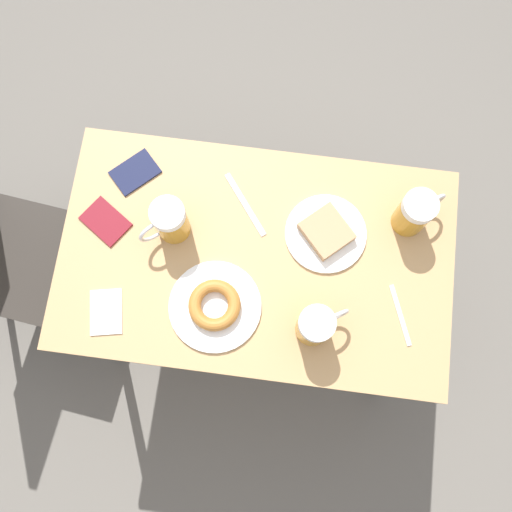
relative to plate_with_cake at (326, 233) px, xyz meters
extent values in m
plane|color=#666059|center=(-0.09, 0.18, -0.79)|extent=(8.00, 8.00, 0.00)
cube|color=tan|center=(-0.09, 0.18, -0.03)|extent=(0.64, 1.08, 0.03)
cylinder|color=black|center=(-0.37, -0.32, -0.42)|extent=(0.04, 0.04, 0.75)
cylinder|color=black|center=(0.19, -0.32, -0.42)|extent=(0.04, 0.04, 0.75)
cylinder|color=black|center=(-0.37, 0.68, -0.42)|extent=(0.04, 0.04, 0.75)
cylinder|color=black|center=(0.19, 0.68, -0.42)|extent=(0.04, 0.04, 0.75)
cube|color=#2D2823|center=(-0.12, 0.97, -0.36)|extent=(0.44, 0.44, 0.02)
cylinder|color=#2D2823|center=(-0.31, 0.82, -0.58)|extent=(0.03, 0.03, 0.42)
cylinder|color=#2D2823|center=(0.04, 0.78, -0.58)|extent=(0.03, 0.03, 0.42)
cylinder|color=#2D2823|center=(0.08, 1.12, -0.58)|extent=(0.03, 0.03, 0.42)
cylinder|color=white|center=(0.00, 0.00, -0.01)|extent=(0.22, 0.22, 0.01)
cube|color=tan|center=(0.00, 0.00, 0.01)|extent=(0.16, 0.16, 0.03)
cylinder|color=white|center=(-0.24, 0.27, -0.01)|extent=(0.25, 0.25, 0.01)
torus|color=#B2702D|center=(-0.24, 0.27, 0.01)|extent=(0.14, 0.14, 0.03)
cylinder|color=#C68C23|center=(-0.27, 0.01, 0.05)|extent=(0.09, 0.09, 0.12)
cylinder|color=white|center=(-0.27, 0.01, 0.12)|extent=(0.09, 0.09, 0.03)
torus|color=silver|center=(-0.24, -0.03, 0.06)|extent=(0.06, 0.09, 0.09)
cylinder|color=#C68C23|center=(-0.04, 0.42, 0.05)|extent=(0.09, 0.09, 0.12)
cylinder|color=white|center=(-0.04, 0.42, 0.12)|extent=(0.09, 0.09, 0.03)
torus|color=silver|center=(-0.07, 0.45, 0.06)|extent=(0.07, 0.08, 0.09)
cylinder|color=#C68C23|center=(0.07, -0.22, 0.05)|extent=(0.09, 0.09, 0.12)
cylinder|color=white|center=(0.07, -0.22, 0.12)|extent=(0.09, 0.09, 0.03)
torus|color=silver|center=(0.10, -0.26, 0.06)|extent=(0.06, 0.08, 0.09)
cube|color=white|center=(-0.29, 0.56, -0.01)|extent=(0.14, 0.11, 0.00)
cube|color=silver|center=(-0.20, -0.22, -0.01)|extent=(0.16, 0.07, 0.00)
cube|color=silver|center=(0.06, 0.23, -0.01)|extent=(0.17, 0.14, 0.00)
cube|color=#141938|center=(0.11, 0.55, -0.01)|extent=(0.15, 0.15, 0.01)
cube|color=maroon|center=(-0.04, 0.61, -0.01)|extent=(0.14, 0.15, 0.01)
camera|label=1|loc=(-0.45, 0.13, 1.50)|focal=40.00mm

